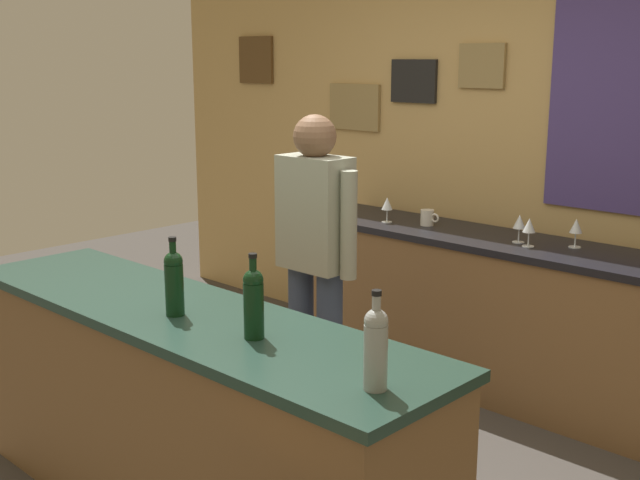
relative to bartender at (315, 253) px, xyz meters
name	(u,v)px	position (x,y,z in m)	size (l,w,h in m)	color
back_wall	(514,138)	(0.24, 1.45, 0.48)	(6.00, 0.09, 2.80)	tan
bar_counter	(187,419)	(0.22, -0.98, -0.47)	(2.40, 0.60, 0.92)	brown
side_counter	(531,324)	(0.62, 1.07, -0.48)	(3.03, 0.56, 0.90)	brown
bartender	(315,253)	(0.00, 0.00, 0.00)	(0.52, 0.21, 1.62)	#384766
wine_bottle_a	(174,281)	(0.25, -1.03, 0.12)	(0.07, 0.07, 0.31)	black
wine_bottle_b	(254,301)	(0.66, -0.99, 0.12)	(0.07, 0.07, 0.31)	black
wine_bottle_c	(376,346)	(1.25, -1.04, 0.12)	(0.07, 0.07, 0.31)	#999E99
wine_glass_a	(387,205)	(-0.34, 0.98, 0.07)	(0.07, 0.07, 0.16)	silver
wine_glass_b	(519,223)	(0.53, 1.05, 0.07)	(0.07, 0.07, 0.16)	silver
wine_glass_c	(529,227)	(0.62, 1.00, 0.07)	(0.07, 0.07, 0.16)	silver
wine_glass_d	(576,227)	(0.80, 1.15, 0.07)	(0.07, 0.07, 0.16)	silver
coffee_mug	(428,218)	(-0.10, 1.08, 0.01)	(0.12, 0.08, 0.09)	silver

